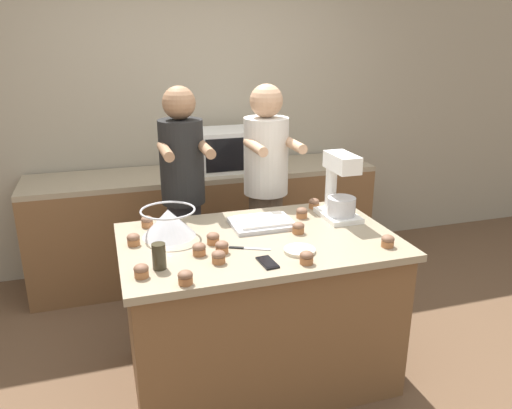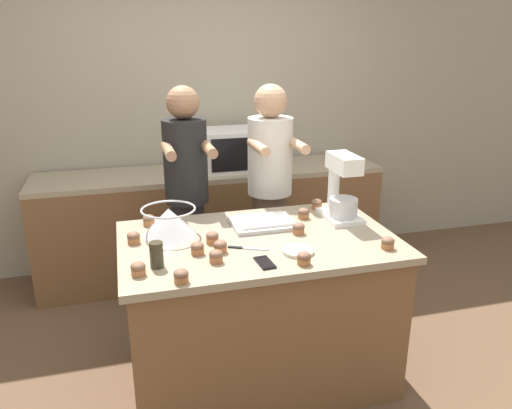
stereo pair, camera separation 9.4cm
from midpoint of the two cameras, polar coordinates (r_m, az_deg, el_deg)
The scene contains 27 objects.
ground_plane at distance 3.20m, azimuth -0.62°, elevation -18.65°, with size 16.00×16.00×0.00m, color brown.
back_wall at distance 4.34m, azimuth -7.72°, elevation 10.71°, with size 10.00×0.06×2.70m.
island_counter at distance 2.95m, azimuth -0.65°, elevation -11.77°, with size 1.51×0.94×0.89m.
back_counter at distance 4.22m, azimuth -6.36°, elevation -2.06°, with size 2.80×0.60×0.90m.
person_left at distance 3.39m, azimuth -9.04°, elevation 0.33°, with size 0.31×0.48×1.65m.
person_right at distance 3.52m, azimuth 0.37°, elevation 1.12°, with size 0.33×0.49×1.65m.
stand_mixer at distance 3.04m, azimuth 8.65°, elevation 1.63°, with size 0.20×0.30×0.40m.
mixing_bowl at distance 2.81m, azimuth -10.93°, elevation -1.97°, with size 0.30×0.30×0.16m.
baking_tray at distance 2.93m, azimuth -0.21°, elevation -2.08°, with size 0.36×0.27×0.04m.
microwave_oven at distance 4.09m, azimuth -3.81°, elevation 6.31°, with size 0.54×0.40×0.33m.
cell_phone at distance 2.46m, azimuth 0.21°, elevation -6.64°, with size 0.08×0.15×0.01m.
drinking_glass at distance 2.44m, azimuth -12.12°, elevation -5.81°, with size 0.07×0.07×0.13m.
small_plate at distance 2.59m, azimuth 3.95°, elevation -5.26°, with size 0.16×0.16×0.02m.
knife at distance 2.62m, azimuth -2.09°, elevation -5.04°, with size 0.21×0.11×0.01m.
cupcake_0 at distance 3.23m, azimuth 5.81°, elevation 0.14°, with size 0.07×0.07×0.07m.
cupcake_1 at distance 3.05m, azimuth 4.38°, elevation -0.94°, with size 0.07×0.07×0.07m.
cupcake_2 at distance 2.98m, azimuth -13.23°, elevation -1.90°, with size 0.07×0.07×0.07m.
cupcake_3 at distance 2.57m, azimuth -4.97°, elevation -4.86°, with size 0.07×0.07×0.07m.
cupcake_4 at distance 2.56m, azimuth -7.58°, elevation -5.07°, with size 0.07×0.07×0.07m.
cupcake_5 at distance 2.68m, azimuth -5.94°, elevation -3.86°, with size 0.07×0.07×0.07m.
cupcake_6 at distance 2.38m, azimuth -14.10°, elevation -7.36°, with size 0.07×0.07×0.07m.
cupcake_7 at distance 2.28m, azimuth -9.26°, elevation -8.22°, with size 0.07×0.07×0.07m.
cupcake_8 at distance 2.81m, azimuth 3.94°, elevation -2.70°, with size 0.07×0.07×0.07m.
cupcake_9 at distance 2.71m, azimuth 13.86°, elevation -4.07°, with size 0.07×0.07×0.07m.
cupcake_10 at distance 2.45m, azimuth 4.70°, elevation -6.05°, with size 0.07×0.07×0.07m.
cupcake_11 at distance 2.46m, azimuth -5.41°, elevation -5.98°, with size 0.07×0.07×0.07m.
cupcake_12 at distance 2.74m, azimuth -14.79°, elevation -3.88°, with size 0.07×0.07×0.07m.
Camera 1 is at (-0.78, -2.42, 1.95)m, focal length 35.00 mm.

